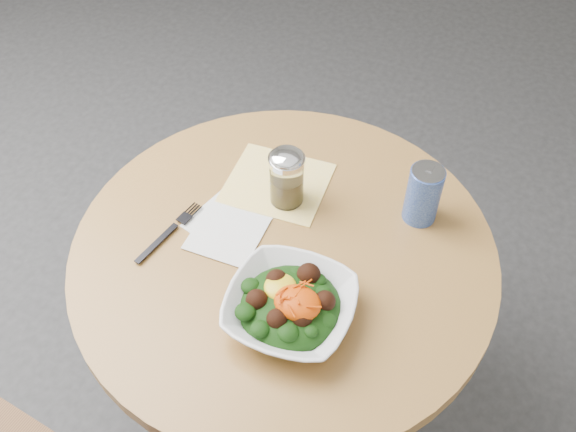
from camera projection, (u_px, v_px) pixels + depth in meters
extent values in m
plane|color=#29292C|center=(285.00, 403.00, 1.92)|extent=(6.00, 6.00, 0.00)
cylinder|color=black|center=(285.00, 401.00, 1.90)|extent=(0.52, 0.52, 0.03)
cylinder|color=black|center=(284.00, 343.00, 1.65)|extent=(0.10, 0.10, 0.71)
cylinder|color=#AF7E3F|center=(284.00, 253.00, 1.37)|extent=(0.90, 0.90, 0.04)
cube|color=yellow|center=(277.00, 183.00, 1.47)|extent=(0.24, 0.22, 0.00)
cube|color=silver|center=(227.00, 222.00, 1.40)|extent=(0.18, 0.18, 0.00)
cube|color=silver|center=(227.00, 233.00, 1.37)|extent=(0.15, 0.15, 0.00)
imported|color=silver|center=(290.00, 307.00, 1.22)|extent=(0.26, 0.26, 0.06)
ellipsoid|color=black|center=(290.00, 308.00, 1.22)|extent=(0.20, 0.20, 0.07)
ellipsoid|color=gold|center=(280.00, 287.00, 1.21)|extent=(0.06, 0.06, 0.02)
ellipsoid|color=#D74E04|center=(297.00, 303.00, 1.18)|extent=(0.09, 0.08, 0.04)
cube|color=black|center=(157.00, 243.00, 1.35)|extent=(0.04, 0.13, 0.00)
cube|color=black|center=(189.00, 214.00, 1.40)|extent=(0.04, 0.07, 0.00)
cylinder|color=silver|center=(287.00, 181.00, 1.40)|extent=(0.07, 0.07, 0.11)
cylinder|color=olive|center=(287.00, 189.00, 1.42)|extent=(0.06, 0.06, 0.06)
cylinder|color=silver|center=(287.00, 160.00, 1.35)|extent=(0.08, 0.08, 0.01)
ellipsoid|color=silver|center=(287.00, 158.00, 1.35)|extent=(0.07, 0.07, 0.03)
cylinder|color=navy|center=(423.00, 195.00, 1.36)|extent=(0.07, 0.07, 0.14)
cylinder|color=#B0B0B7|center=(429.00, 171.00, 1.31)|extent=(0.07, 0.07, 0.00)
cube|color=#B0B0B7|center=(430.00, 168.00, 1.31)|extent=(0.01, 0.02, 0.00)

